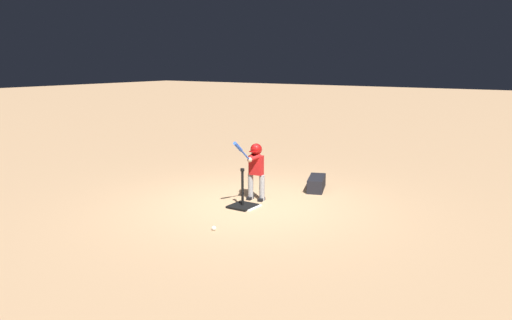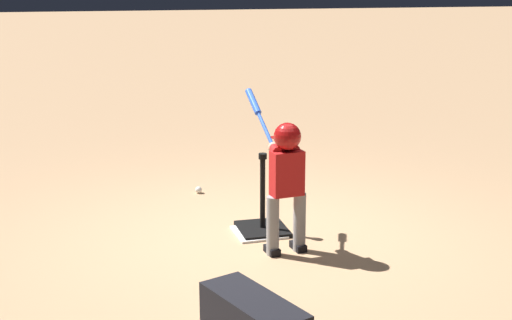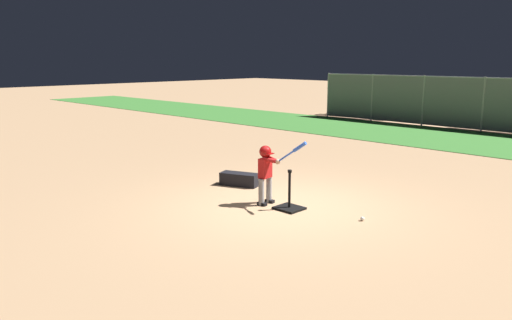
{
  "view_description": "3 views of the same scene",
  "coord_description": "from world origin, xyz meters",
  "views": [
    {
      "loc": [
        7.58,
        5.16,
        2.71
      ],
      "look_at": [
        -0.32,
        -0.08,
        0.82
      ],
      "focal_mm": 35.0,
      "sensor_mm": 36.0,
      "label": 1
    },
    {
      "loc": [
        -5.87,
        1.54,
        2.3
      ],
      "look_at": [
        -0.42,
        0.15,
        0.85
      ],
      "focal_mm": 50.0,
      "sensor_mm": 36.0,
      "label": 2
    },
    {
      "loc": [
        5.94,
        -6.81,
        2.73
      ],
      "look_at": [
        -0.45,
        -0.31,
        0.88
      ],
      "focal_mm": 35.0,
      "sensor_mm": 36.0,
      "label": 3
    }
  ],
  "objects": [
    {
      "name": "baseball",
      "position": [
        1.51,
        0.31,
        0.04
      ],
      "size": [
        0.07,
        0.07,
        0.07
      ],
      "primitive_type": "sphere",
      "color": "white",
      "rests_on": "ground_plane"
    },
    {
      "name": "home_plate",
      "position": [
        0.13,
        -0.02,
        0.01
      ],
      "size": [
        0.46,
        0.46,
        0.02
      ],
      "primitive_type": "cube",
      "rotation": [
        0.0,
        0.0,
        0.04
      ],
      "color": "white",
      "rests_on": "ground_plane"
    },
    {
      "name": "ground_plane",
      "position": [
        0.0,
        0.0,
        0.0
      ],
      "size": [
        90.0,
        90.0,
        0.0
      ],
      "primitive_type": "plane",
      "color": "tan"
    },
    {
      "name": "batting_tee",
      "position": [
        0.17,
        -0.06,
        0.09
      ],
      "size": [
        0.49,
        0.44,
        0.75
      ],
      "color": "black",
      "rests_on": "ground_plane"
    },
    {
      "name": "batter_child",
      "position": [
        -0.35,
        -0.12,
        0.73
      ],
      "size": [
        1.01,
        0.37,
        1.3
      ],
      "color": "gray",
      "rests_on": "ground_plane"
    },
    {
      "name": "equipment_bag",
      "position": [
        -1.76,
        0.51,
        0.14
      ],
      "size": [
        0.9,
        0.6,
        0.28
      ],
      "primitive_type": "cube",
      "rotation": [
        0.0,
        0.0,
        0.36
      ],
      "color": "black",
      "rests_on": "ground_plane"
    }
  ]
}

